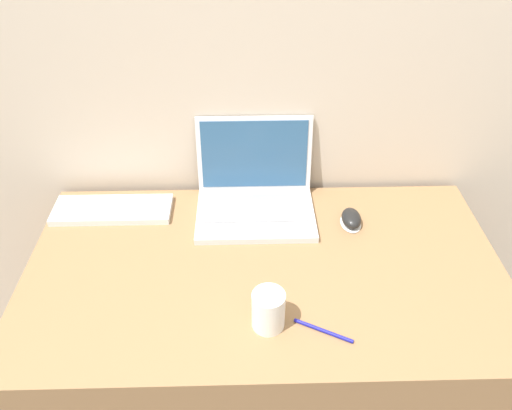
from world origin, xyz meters
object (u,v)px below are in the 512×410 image
Objects in this scene: computer_mouse at (351,219)px; external_keyboard at (113,210)px; laptop at (255,192)px; drink_cup at (266,310)px; pen at (323,331)px.

computer_mouse reaches higher than external_keyboard.
laptop reaches higher than drink_cup.
laptop reaches higher than computer_mouse.
external_keyboard reaches higher than pen.
computer_mouse is at bearing 53.89° from drink_cup.
pen is at bearing -108.86° from computer_mouse.
external_keyboard is at bearing 174.19° from computer_mouse.
pen is (-0.14, -0.40, -0.01)m from computer_mouse.
pen is at bearing -11.03° from drink_cup.
laptop is 0.99× the size of external_keyboard.
computer_mouse is at bearing 71.14° from pen.
drink_cup is 0.29× the size of external_keyboard.
drink_cup is at bearing -44.29° from external_keyboard.
external_keyboard is 0.76m from pen.
drink_cup is 1.10× the size of computer_mouse.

